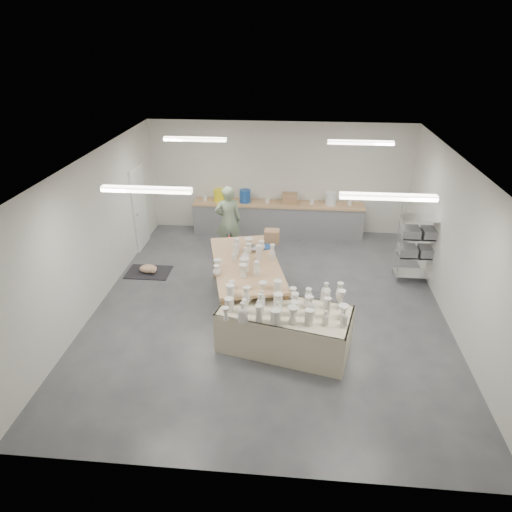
# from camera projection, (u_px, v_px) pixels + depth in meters

# --- Properties ---
(room) EXTENTS (8.00, 8.02, 3.00)m
(room) POSITION_uv_depth(u_px,v_px,m) (265.00, 210.00, 8.59)
(room) COLOR #424449
(room) RESTS_ON ground
(back_counter) EXTENTS (4.60, 0.60, 1.24)m
(back_counter) POSITION_uv_depth(u_px,v_px,m) (278.00, 217.00, 12.48)
(back_counter) COLOR tan
(back_counter) RESTS_ON ground
(wire_shelf) EXTENTS (0.88, 0.48, 1.80)m
(wire_shelf) POSITION_uv_depth(u_px,v_px,m) (419.00, 243.00, 10.00)
(wire_shelf) COLOR silver
(wire_shelf) RESTS_ON ground
(drying_table) EXTENTS (2.44, 1.58, 1.17)m
(drying_table) POSITION_uv_depth(u_px,v_px,m) (285.00, 327.00, 7.99)
(drying_table) COLOR olive
(drying_table) RESTS_ON ground
(work_table) EXTENTS (1.84, 2.77, 1.32)m
(work_table) POSITION_uv_depth(u_px,v_px,m) (248.00, 261.00, 9.16)
(work_table) COLOR tan
(work_table) RESTS_ON ground
(rug) EXTENTS (1.00, 0.70, 0.02)m
(rug) POSITION_uv_depth(u_px,v_px,m) (149.00, 272.00, 10.68)
(rug) COLOR black
(rug) RESTS_ON ground
(cat) EXTENTS (0.44, 0.33, 0.18)m
(cat) POSITION_uv_depth(u_px,v_px,m) (149.00, 269.00, 10.62)
(cat) COLOR white
(cat) RESTS_ON rug
(potter) EXTENTS (0.73, 0.56, 1.78)m
(potter) POSITION_uv_depth(u_px,v_px,m) (228.00, 221.00, 11.19)
(potter) COLOR gray
(potter) RESTS_ON ground
(red_stool) EXTENTS (0.39, 0.39, 0.30)m
(red_stool) POSITION_uv_depth(u_px,v_px,m) (230.00, 239.00, 11.71)
(red_stool) COLOR #AE2218
(red_stool) RESTS_ON ground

